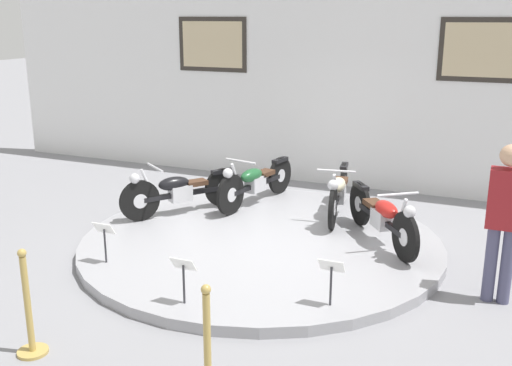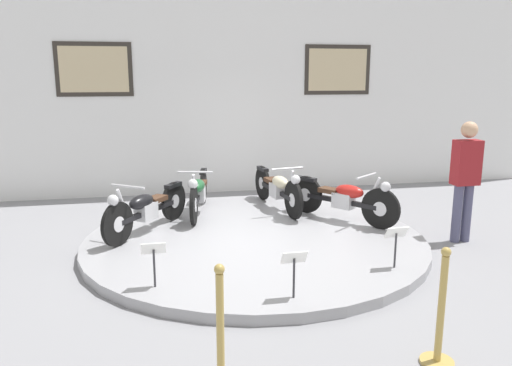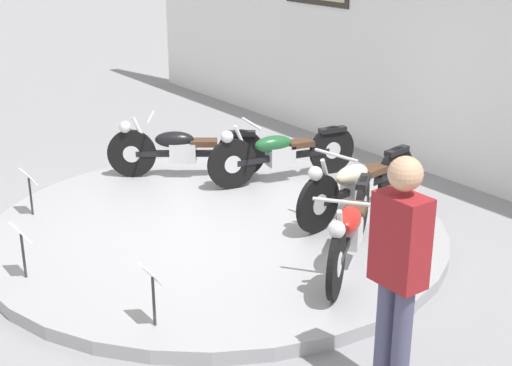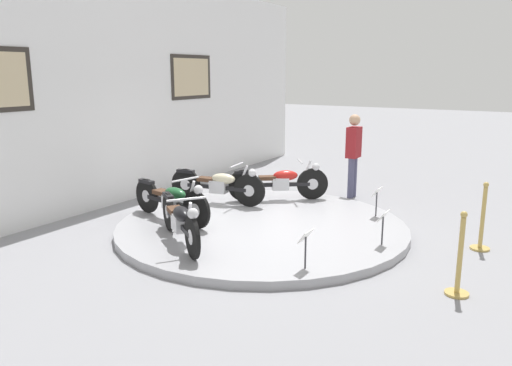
{
  "view_description": "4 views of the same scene",
  "coord_description": "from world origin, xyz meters",
  "px_view_note": "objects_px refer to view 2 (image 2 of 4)",
  "views": [
    {
      "loc": [
        2.9,
        -6.89,
        2.99
      ],
      "look_at": [
        -0.05,
        -0.04,
        0.89
      ],
      "focal_mm": 42.0,
      "sensor_mm": 36.0,
      "label": 1
    },
    {
      "loc": [
        -1.32,
        -6.62,
        2.36
      ],
      "look_at": [
        0.05,
        0.15,
        0.86
      ],
      "focal_mm": 35.0,
      "sensor_mm": 36.0,
      "label": 2
    },
    {
      "loc": [
        5.82,
        -3.7,
        3.11
      ],
      "look_at": [
        0.17,
        0.38,
        0.55
      ],
      "focal_mm": 50.0,
      "sensor_mm": 36.0,
      "label": 3
    },
    {
      "loc": [
        -6.81,
        -4.08,
        2.57
      ],
      "look_at": [
        0.19,
        0.23,
        0.74
      ],
      "focal_mm": 35.0,
      "sensor_mm": 36.0,
      "label": 4
    }
  ],
  "objects_px": {
    "motorcycle_red": "(344,197)",
    "stanchion_post_right_of_entry": "(440,326)",
    "motorcycle_cream": "(278,188)",
    "info_placard_front_right": "(396,238)",
    "motorcycle_green": "(199,191)",
    "visitor_standing": "(465,174)",
    "stanchion_post_left_of_entry": "(221,349)",
    "info_placard_front_centre": "(294,264)",
    "info_placard_front_left": "(154,254)",
    "motorcycle_black": "(146,208)"
  },
  "relations": [
    {
      "from": "info_placard_front_centre",
      "to": "stanchion_post_right_of_entry",
      "type": "distance_m",
      "value": 1.51
    },
    {
      "from": "info_placard_front_left",
      "to": "stanchion_post_right_of_entry",
      "type": "relative_size",
      "value": 0.5
    },
    {
      "from": "motorcycle_red",
      "to": "stanchion_post_right_of_entry",
      "type": "distance_m",
      "value": 3.76
    },
    {
      "from": "info_placard_front_centre",
      "to": "stanchion_post_right_of_entry",
      "type": "xyz_separation_m",
      "value": [
        0.91,
        -1.2,
        -0.15
      ]
    },
    {
      "from": "motorcycle_red",
      "to": "stanchion_post_right_of_entry",
      "type": "xyz_separation_m",
      "value": [
        -0.6,
        -3.71,
        -0.16
      ]
    },
    {
      "from": "motorcycle_cream",
      "to": "stanchion_post_right_of_entry",
      "type": "relative_size",
      "value": 1.9
    },
    {
      "from": "motorcycle_red",
      "to": "info_placard_front_centre",
      "type": "distance_m",
      "value": 2.93
    },
    {
      "from": "motorcycle_green",
      "to": "motorcycle_cream",
      "type": "relative_size",
      "value": 0.99
    },
    {
      "from": "motorcycle_black",
      "to": "info_placard_front_right",
      "type": "bearing_deg",
      "value": -34.03
    },
    {
      "from": "motorcycle_cream",
      "to": "visitor_standing",
      "type": "relative_size",
      "value": 1.12
    },
    {
      "from": "visitor_standing",
      "to": "stanchion_post_right_of_entry",
      "type": "distance_m",
      "value": 3.51
    },
    {
      "from": "info_placard_front_centre",
      "to": "info_placard_front_right",
      "type": "xyz_separation_m",
      "value": [
        1.39,
        0.55,
        0.0
      ]
    },
    {
      "from": "motorcycle_cream",
      "to": "info_placard_front_right",
      "type": "relative_size",
      "value": 3.8
    },
    {
      "from": "info_placard_front_left",
      "to": "stanchion_post_left_of_entry",
      "type": "distance_m",
      "value": 1.83
    },
    {
      "from": "visitor_standing",
      "to": "info_placard_front_centre",
      "type": "bearing_deg",
      "value": -151.67
    },
    {
      "from": "stanchion_post_left_of_entry",
      "to": "visitor_standing",
      "type": "bearing_deg",
      "value": 35.92
    },
    {
      "from": "motorcycle_green",
      "to": "motorcycle_cream",
      "type": "distance_m",
      "value": 1.34
    },
    {
      "from": "stanchion_post_right_of_entry",
      "to": "motorcycle_red",
      "type": "bearing_deg",
      "value": 80.88
    },
    {
      "from": "stanchion_post_left_of_entry",
      "to": "stanchion_post_right_of_entry",
      "type": "height_order",
      "value": "same"
    },
    {
      "from": "motorcycle_cream",
      "to": "visitor_standing",
      "type": "height_order",
      "value": "visitor_standing"
    },
    {
      "from": "visitor_standing",
      "to": "info_placard_front_left",
      "type": "bearing_deg",
      "value": -166.6
    },
    {
      "from": "info_placard_front_right",
      "to": "stanchion_post_right_of_entry",
      "type": "distance_m",
      "value": 1.83
    },
    {
      "from": "info_placard_front_centre",
      "to": "info_placard_front_right",
      "type": "bearing_deg",
      "value": 21.61
    },
    {
      "from": "motorcycle_green",
      "to": "stanchion_post_right_of_entry",
      "type": "xyz_separation_m",
      "value": [
        1.58,
        -4.59,
        -0.16
      ]
    },
    {
      "from": "motorcycle_black",
      "to": "motorcycle_red",
      "type": "distance_m",
      "value": 3.01
    },
    {
      "from": "motorcycle_red",
      "to": "info_placard_front_centre",
      "type": "height_order",
      "value": "motorcycle_red"
    },
    {
      "from": "info_placard_front_centre",
      "to": "motorcycle_green",
      "type": "bearing_deg",
      "value": 101.19
    },
    {
      "from": "motorcycle_cream",
      "to": "motorcycle_red",
      "type": "bearing_deg",
      "value": -46.36
    },
    {
      "from": "info_placard_front_left",
      "to": "info_placard_front_centre",
      "type": "xyz_separation_m",
      "value": [
        1.39,
        -0.55,
        0.0
      ]
    },
    {
      "from": "motorcycle_black",
      "to": "stanchion_post_left_of_entry",
      "type": "distance_m",
      "value": 3.76
    },
    {
      "from": "motorcycle_green",
      "to": "info_placard_front_centre",
      "type": "bearing_deg",
      "value": -78.81
    },
    {
      "from": "motorcycle_black",
      "to": "info_placard_front_right",
      "type": "distance_m",
      "value": 3.5
    },
    {
      "from": "motorcycle_green",
      "to": "stanchion_post_left_of_entry",
      "type": "distance_m",
      "value": 4.6
    },
    {
      "from": "info_placard_front_right",
      "to": "info_placard_front_left",
      "type": "bearing_deg",
      "value": 180.0
    },
    {
      "from": "visitor_standing",
      "to": "motorcycle_black",
      "type": "bearing_deg",
      "value": 168.25
    },
    {
      "from": "motorcycle_red",
      "to": "stanchion_post_left_of_entry",
      "type": "bearing_deg",
      "value": -123.01
    },
    {
      "from": "motorcycle_green",
      "to": "visitor_standing",
      "type": "distance_m",
      "value": 4.06
    },
    {
      "from": "visitor_standing",
      "to": "stanchion_post_left_of_entry",
      "type": "xyz_separation_m",
      "value": [
        -3.85,
        -2.79,
        -0.64
      ]
    },
    {
      "from": "motorcycle_red",
      "to": "info_placard_front_right",
      "type": "distance_m",
      "value": 1.96
    },
    {
      "from": "info_placard_front_centre",
      "to": "motorcycle_red",
      "type": "bearing_deg",
      "value": 59.08
    },
    {
      "from": "motorcycle_cream",
      "to": "info_placard_front_right",
      "type": "height_order",
      "value": "motorcycle_cream"
    },
    {
      "from": "motorcycle_black",
      "to": "info_placard_front_centre",
      "type": "bearing_deg",
      "value": -59.07
    },
    {
      "from": "motorcycle_red",
      "to": "stanchion_post_left_of_entry",
      "type": "distance_m",
      "value": 4.43
    },
    {
      "from": "stanchion_post_left_of_entry",
      "to": "motorcycle_cream",
      "type": "bearing_deg",
      "value": 71.04
    },
    {
      "from": "motorcycle_black",
      "to": "stanchion_post_left_of_entry",
      "type": "bearing_deg",
      "value": -80.89
    },
    {
      "from": "motorcycle_green",
      "to": "motorcycle_red",
      "type": "bearing_deg",
      "value": -21.96
    },
    {
      "from": "stanchion_post_right_of_entry",
      "to": "motorcycle_green",
      "type": "bearing_deg",
      "value": 108.98
    },
    {
      "from": "info_placard_front_right",
      "to": "stanchion_post_right_of_entry",
      "type": "relative_size",
      "value": 0.5
    },
    {
      "from": "info_placard_front_left",
      "to": "visitor_standing",
      "type": "distance_m",
      "value": 4.48
    },
    {
      "from": "motorcycle_cream",
      "to": "info_placard_front_left",
      "type": "xyz_separation_m",
      "value": [
        -2.06,
        -2.83,
        -0.01
      ]
    }
  ]
}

